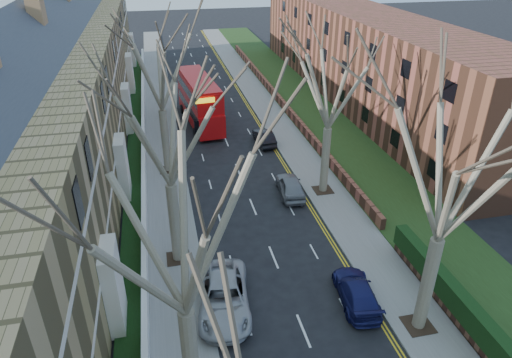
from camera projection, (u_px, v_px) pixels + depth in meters
pavement_left at (160, 123)px, 47.35m from camera, size 3.00×102.00×0.12m
pavement_right at (272, 115)px, 49.63m from camera, size 3.00×102.00×0.12m
terrace_left at (60, 103)px, 36.42m from camera, size 9.70×78.00×13.60m
flats_right at (360, 55)px, 52.91m from camera, size 13.97×54.00×10.00m
front_wall_left at (144, 152)px, 39.89m from camera, size 0.30×78.00×1.00m
grass_verge_right at (311, 111)px, 50.44m from camera, size 6.00×102.00×0.06m
tree_left_mid at (176, 215)px, 14.54m from camera, size 10.50×10.50×14.71m
tree_left_far at (164, 116)px, 23.28m from camera, size 10.15×10.15×14.22m
tree_left_dist at (157, 56)px, 33.44m from camera, size 10.50×10.50×14.71m
tree_right_mid at (457, 155)px, 18.43m from camera, size 10.50×10.50×14.71m
tree_right_far at (332, 72)px, 30.60m from camera, size 10.15×10.15×14.22m
double_decker_bus at (200, 102)px, 46.57m from camera, size 3.66×11.35×4.66m
car_left_far at (224, 297)px, 23.73m from camera, size 3.29×5.98×1.58m
car_right_near at (356, 292)px, 24.27m from camera, size 2.36×4.66×1.30m
car_right_mid at (290, 186)px, 34.26m from camera, size 2.10×4.45×1.47m
car_right_far at (264, 137)px, 42.61m from camera, size 1.54×4.03×1.31m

